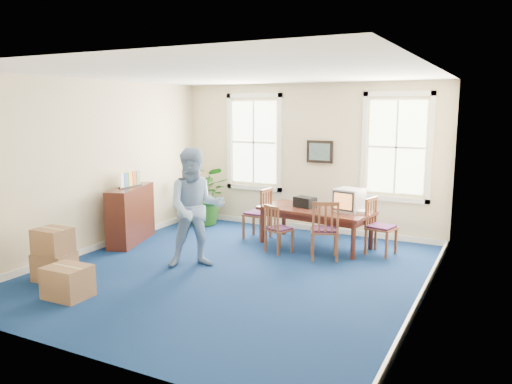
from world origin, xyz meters
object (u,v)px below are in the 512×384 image
at_px(conference_table, 315,227).
at_px(crt_tv, 349,200).
at_px(chair_near_left, 279,229).
at_px(man, 196,208).
at_px(potted_plant, 206,195).
at_px(cardboard_boxes, 69,253).
at_px(credenza, 131,214).

xyz_separation_m(conference_table, crt_tv, (0.64, 0.05, 0.59)).
xyz_separation_m(conference_table, chair_near_left, (-0.44, -0.74, 0.09)).
xyz_separation_m(man, potted_plant, (-1.54, 2.69, -0.31)).
bearing_deg(man, cardboard_boxes, -170.11).
distance_m(conference_table, crt_tv, 0.87).
bearing_deg(cardboard_boxes, crt_tv, 47.44).
bearing_deg(credenza, conference_table, 5.19).
bearing_deg(chair_near_left, potted_plant, -4.54).
relative_size(chair_near_left, potted_plant, 0.65).
xyz_separation_m(chair_near_left, cardboard_boxes, (-2.29, -2.88, -0.02)).
distance_m(chair_near_left, credenza, 3.03).
xyz_separation_m(conference_table, credenza, (-3.40, -1.42, 0.20)).
relative_size(chair_near_left, credenza, 0.62).
distance_m(man, cardboard_boxes, 2.11).
height_order(chair_near_left, credenza, credenza).
relative_size(credenza, cardboard_boxes, 0.96).
distance_m(potted_plant, cardboard_boxes, 4.19).
bearing_deg(chair_near_left, crt_tv, -120.58).
bearing_deg(crt_tv, cardboard_boxes, -120.98).
bearing_deg(cardboard_boxes, potted_plant, 92.27).
height_order(conference_table, man, man).
distance_m(conference_table, potted_plant, 2.97).
bearing_deg(potted_plant, conference_table, -10.94).
bearing_deg(potted_plant, credenza, -104.24).
xyz_separation_m(chair_near_left, man, (-0.91, -1.39, 0.55)).
xyz_separation_m(crt_tv, cardboard_boxes, (-3.37, -3.67, -0.52)).
bearing_deg(conference_table, chair_near_left, -112.31).
bearing_deg(credenza, cardboard_boxes, -90.61).
bearing_deg(man, credenza, 123.48).
height_order(conference_table, credenza, credenza).
bearing_deg(chair_near_left, man, 80.33).
bearing_deg(conference_table, cardboard_boxes, -118.36).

